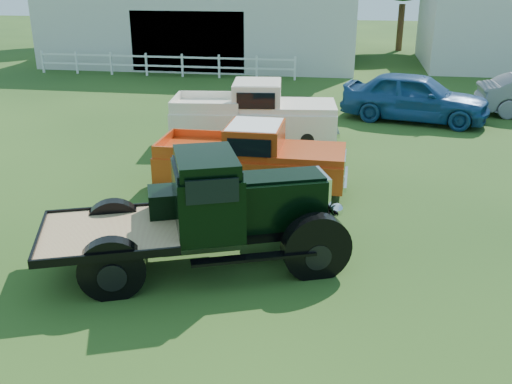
% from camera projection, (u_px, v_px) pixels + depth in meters
% --- Properties ---
extents(ground, '(120.00, 120.00, 0.00)m').
position_uv_depth(ground, '(235.00, 265.00, 10.94)').
color(ground, '#1A3512').
extents(shed_left, '(18.80, 10.20, 5.60)m').
position_uv_depth(shed_left, '(209.00, 14.00, 34.92)').
color(shed_left, '#BAB9B4').
rests_on(shed_left, ground).
extents(fence_rail, '(14.20, 0.16, 1.20)m').
position_uv_depth(fence_rail, '(164.00, 65.00, 30.36)').
color(fence_rail, white).
rests_on(fence_rail, ground).
extents(vintage_flatbed, '(5.95, 4.06, 2.19)m').
position_uv_depth(vintage_flatbed, '(202.00, 211.00, 10.57)').
color(vintage_flatbed, black).
rests_on(vintage_flatbed, ground).
extents(red_pickup, '(4.85, 1.87, 1.77)m').
position_uv_depth(red_pickup, '(251.00, 157.00, 14.34)').
color(red_pickup, '#C34013').
rests_on(red_pickup, ground).
extents(white_pickup, '(5.61, 2.72, 1.98)m').
position_uv_depth(white_pickup, '(254.00, 114.00, 18.29)').
color(white_pickup, '#F2E4CC').
rests_on(white_pickup, ground).
extents(misc_car_blue, '(5.67, 3.32, 1.81)m').
position_uv_depth(misc_car_blue, '(415.00, 97.00, 21.16)').
color(misc_car_blue, navy).
rests_on(misc_car_blue, ground).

